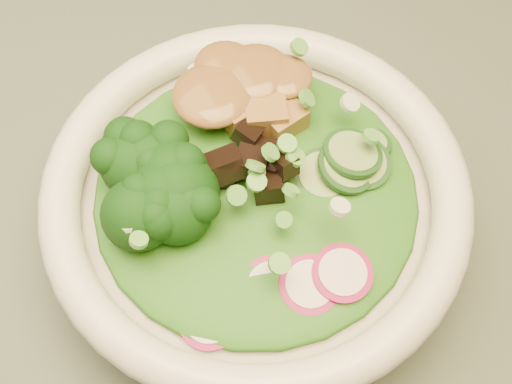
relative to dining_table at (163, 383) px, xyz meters
name	(u,v)px	position (x,y,z in m)	size (l,w,h in m)	color
dining_table	(163,383)	(0.00, 0.00, 0.00)	(1.20, 0.80, 0.75)	black
salad_bowl	(256,207)	(0.09, 0.03, 0.15)	(0.25, 0.25, 0.07)	white
lettuce_bed	(256,191)	(0.09, 0.03, 0.17)	(0.19, 0.19, 0.02)	#1E6014
broccoli_florets	(155,205)	(0.03, 0.04, 0.19)	(0.07, 0.07, 0.04)	black
radish_slices	(290,284)	(0.08, -0.03, 0.17)	(0.10, 0.04, 0.02)	#940B46
cucumber_slices	(358,160)	(0.15, 0.02, 0.18)	(0.07, 0.07, 0.03)	#8BAB5F
mushroom_heap	(251,164)	(0.09, 0.05, 0.18)	(0.07, 0.07, 0.04)	black
tofu_cubes	(234,101)	(0.10, 0.09, 0.18)	(0.08, 0.06, 0.03)	olive
peanut_sauce	(233,88)	(0.10, 0.09, 0.19)	(0.07, 0.05, 0.01)	brown
scallion_garnish	(256,172)	(0.09, 0.03, 0.19)	(0.18, 0.18, 0.02)	#5AAE3D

